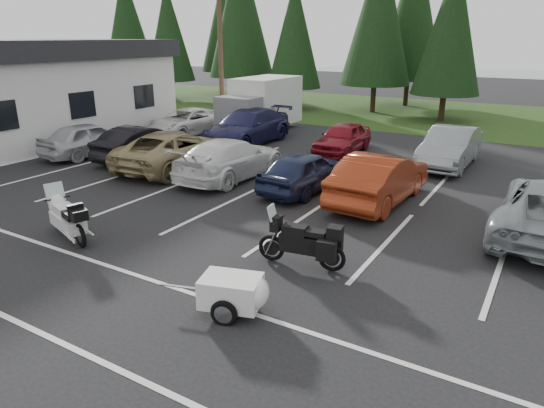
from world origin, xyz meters
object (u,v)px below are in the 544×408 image
(car_near_5, at_px, (380,178))
(car_far_3, at_px, (450,147))
(car_near_0, at_px, (90,139))
(car_near_4, at_px, (305,171))
(car_near_2, at_px, (174,150))
(touring_motorcycle, at_px, (67,214))
(car_near_1, at_px, (142,143))
(box_truck, at_px, (257,106))
(cargo_trailer, at_px, (231,295))
(car_far_0, at_px, (187,122))
(car_near_3, at_px, (231,159))
(adventure_motorcycle, at_px, (301,237))
(utility_pole, at_px, (220,43))
(car_far_2, at_px, (343,138))
(car_far_1, at_px, (247,127))

(car_near_5, relative_size, car_far_3, 1.02)
(car_near_0, xyz_separation_m, car_near_4, (10.66, 0.21, -0.05))
(car_near_2, distance_m, touring_motorcycle, 7.36)
(car_far_3, bearing_deg, car_near_0, -155.36)
(car_near_4, relative_size, car_far_3, 0.86)
(car_near_1, xyz_separation_m, car_near_5, (10.63, -0.28, 0.06))
(car_near_5, xyz_separation_m, touring_motorcycle, (-6.02, -7.02, -0.12))
(box_truck, height_order, cargo_trailer, box_truck)
(box_truck, relative_size, car_near_4, 1.37)
(car_near_0, height_order, car_far_0, car_near_0)
(box_truck, xyz_separation_m, car_near_5, (9.92, -8.33, -0.65))
(car_near_3, xyz_separation_m, car_near_5, (5.71, 0.10, 0.06))
(car_near_4, xyz_separation_m, adventure_motorcycle, (2.57, -5.24, 0.01))
(car_near_1, height_order, car_near_5, car_near_5)
(car_near_0, xyz_separation_m, touring_motorcycle, (7.23, -6.71, -0.07))
(car_near_2, distance_m, car_far_3, 11.19)
(utility_pole, distance_m, car_far_2, 9.29)
(car_far_2, height_order, cargo_trailer, car_far_2)
(car_far_2, relative_size, car_far_3, 0.84)
(car_near_4, distance_m, car_far_2, 6.13)
(box_truck, xyz_separation_m, cargo_trailer, (9.69, -16.15, -1.07))
(box_truck, height_order, car_near_1, box_truck)
(box_truck, relative_size, adventure_motorcycle, 2.40)
(touring_motorcycle, bearing_deg, car_near_3, 105.28)
(car_far_2, relative_size, cargo_trailer, 2.44)
(car_near_1, height_order, touring_motorcycle, car_near_1)
(touring_motorcycle, bearing_deg, utility_pole, 129.49)
(car_near_2, bearing_deg, touring_motorcycle, 104.86)
(adventure_motorcycle, bearing_deg, cargo_trailer, -103.26)
(car_far_2, bearing_deg, car_near_5, -57.94)
(box_truck, relative_size, car_far_1, 0.98)
(car_near_0, distance_m, car_far_1, 7.33)
(car_near_2, xyz_separation_m, car_near_5, (8.51, 0.10, 0.04))
(box_truck, distance_m, car_far_0, 3.96)
(car_near_4, bearing_deg, cargo_trailer, 112.10)
(car_near_4, distance_m, car_far_3, 6.96)
(utility_pole, xyz_separation_m, cargo_trailer, (11.69, -15.65, -4.32))
(utility_pole, height_order, car_near_2, utility_pole)
(car_near_5, distance_m, car_far_1, 10.15)
(car_near_3, distance_m, cargo_trailer, 9.48)
(car_near_2, bearing_deg, car_far_3, -152.53)
(car_near_0, distance_m, touring_motorcycle, 9.86)
(car_near_4, bearing_deg, utility_pole, -35.31)
(utility_pole, xyz_separation_m, adventure_motorcycle, (11.90, -13.18, -3.99))
(car_near_0, distance_m, car_near_3, 7.54)
(car_near_3, height_order, cargo_trailer, car_near_3)
(car_near_5, distance_m, car_far_2, 7.01)
(car_far_3, xyz_separation_m, cargo_trailer, (-1.17, -13.71, -0.41))
(car_near_3, relative_size, cargo_trailer, 3.12)
(cargo_trailer, bearing_deg, car_far_2, 87.85)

